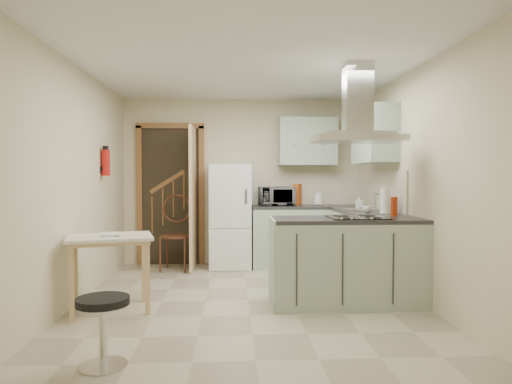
{
  "coord_description": "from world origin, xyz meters",
  "views": [
    {
      "loc": [
        -0.17,
        -4.85,
        1.34
      ],
      "look_at": [
        0.11,
        0.45,
        1.15
      ],
      "focal_mm": 32.0,
      "sensor_mm": 36.0,
      "label": 1
    }
  ],
  "objects": [
    {
      "name": "left_wall",
      "position": [
        -1.8,
        0.0,
        1.25
      ],
      "size": [
        0.0,
        4.2,
        4.2
      ],
      "primitive_type": "plane",
      "rotation": [
        1.57,
        0.0,
        1.57
      ],
      "color": "beige",
      "rests_on": "floor"
    },
    {
      "name": "back_wall",
      "position": [
        0.0,
        2.1,
        1.25
      ],
      "size": [
        3.6,
        0.0,
        3.6
      ],
      "primitive_type": "plane",
      "rotation": [
        1.57,
        0.0,
        0.0
      ],
      "color": "beige",
      "rests_on": "floor"
    },
    {
      "name": "soap_bottle",
      "position": [
        1.54,
        1.22,
        0.98
      ],
      "size": [
        0.09,
        0.09,
        0.17
      ],
      "primitive_type": "imported",
      "rotation": [
        0.0,
        0.0,
        0.18
      ],
      "color": "#BABAC7",
      "rests_on": "counter_right"
    },
    {
      "name": "counter_back",
      "position": [
        0.66,
        1.8,
        0.45
      ],
      "size": [
        1.08,
        0.6,
        0.9
      ],
      "primitive_type": "cube",
      "color": "#9EB2A0",
      "rests_on": "floor"
    },
    {
      "name": "cup",
      "position": [
        1.43,
        0.47,
        0.94
      ],
      "size": [
        0.14,
        0.14,
        0.08
      ],
      "primitive_type": "imported",
      "rotation": [
        0.0,
        0.0,
        0.4
      ],
      "color": "silver",
      "rests_on": "counter_right"
    },
    {
      "name": "cereal_box",
      "position": [
        0.8,
        1.93,
        1.06
      ],
      "size": [
        0.16,
        0.23,
        0.32
      ],
      "primitive_type": "cube",
      "rotation": [
        0.0,
        0.0,
        -0.41
      ],
      "color": "#C75317",
      "rests_on": "counter_back"
    },
    {
      "name": "right_wall",
      "position": [
        1.8,
        0.0,
        1.25
      ],
      "size": [
        0.0,
        4.2,
        4.2
      ],
      "primitive_type": "plane",
      "rotation": [
        1.57,
        0.0,
        -1.57
      ],
      "color": "beige",
      "rests_on": "floor"
    },
    {
      "name": "microwave",
      "position": [
        0.49,
        1.88,
        1.04
      ],
      "size": [
        0.54,
        0.41,
        0.28
      ],
      "primitive_type": "imported",
      "rotation": [
        0.0,
        0.0,
        0.15
      ],
      "color": "black",
      "rests_on": "counter_back"
    },
    {
      "name": "extractor_hood",
      "position": [
        1.12,
        -0.18,
        1.72
      ],
      "size": [
        0.9,
        0.55,
        0.1
      ],
      "primitive_type": "cube",
      "color": "silver",
      "rests_on": "ceiling"
    },
    {
      "name": "sink",
      "position": [
        1.5,
        0.95,
        0.91
      ],
      "size": [
        0.45,
        0.4,
        0.01
      ],
      "primitive_type": "cube",
      "color": "silver",
      "rests_on": "counter_right"
    },
    {
      "name": "doorway",
      "position": [
        -1.1,
        2.07,
        1.05
      ],
      "size": [
        1.1,
        0.12,
        2.1
      ],
      "primitive_type": "cube",
      "color": "brown",
      "rests_on": "floor"
    },
    {
      "name": "red_bottle",
      "position": [
        1.58,
        -0.0,
        1.01
      ],
      "size": [
        0.09,
        0.09,
        0.21
      ],
      "primitive_type": "cylinder",
      "rotation": [
        0.0,
        0.0,
        -0.26
      ],
      "color": "#B8330F",
      "rests_on": "peninsula"
    },
    {
      "name": "paper_towel",
      "position": [
        1.6,
        0.33,
        1.05
      ],
      "size": [
        0.15,
        0.15,
        0.31
      ],
      "primitive_type": "cylinder",
      "rotation": [
        0.0,
        0.0,
        -0.32
      ],
      "color": "white",
      "rests_on": "counter_right"
    },
    {
      "name": "bentwood_chair",
      "position": [
        -0.97,
        1.61,
        0.49
      ],
      "size": [
        0.49,
        0.49,
        0.97
      ],
      "primitive_type": "cube",
      "rotation": [
        0.0,
        0.0,
        -0.14
      ],
      "color": "#4B2719",
      "rests_on": "floor"
    },
    {
      "name": "fridge",
      "position": [
        -0.2,
        1.8,
        0.75
      ],
      "size": [
        0.6,
        0.6,
        1.5
      ],
      "primitive_type": "cube",
      "color": "white",
      "rests_on": "floor"
    },
    {
      "name": "ceiling",
      "position": [
        0.0,
        0.0,
        2.5
      ],
      "size": [
        4.2,
        4.2,
        0.0
      ],
      "primitive_type": "plane",
      "rotation": [
        3.14,
        0.0,
        0.0
      ],
      "color": "silver",
      "rests_on": "back_wall"
    },
    {
      "name": "counter_right",
      "position": [
        1.5,
        1.12,
        0.45
      ],
      "size": [
        0.6,
        1.95,
        0.9
      ],
      "primitive_type": "cube",
      "color": "#9EB2A0",
      "rests_on": "floor"
    },
    {
      "name": "hob",
      "position": [
        1.12,
        -0.18,
        0.91
      ],
      "size": [
        0.58,
        0.5,
        0.01
      ],
      "primitive_type": "cube",
      "color": "black",
      "rests_on": "peninsula"
    },
    {
      "name": "drop_leaf_table",
      "position": [
        -1.37,
        -0.31,
        0.37
      ],
      "size": [
        0.93,
        0.78,
        0.75
      ],
      "primitive_type": "cube",
      "rotation": [
        0.0,
        0.0,
        0.26
      ],
      "color": "tan",
      "rests_on": "floor"
    },
    {
      "name": "wall_cabinet_right",
      "position": [
        1.62,
        0.85,
        1.85
      ],
      "size": [
        0.35,
        0.9,
        0.7
      ],
      "primitive_type": "cube",
      "color": "#9EB2A0",
      "rests_on": "right_wall"
    },
    {
      "name": "peninsula",
      "position": [
        1.02,
        -0.18,
        0.45
      ],
      "size": [
        1.55,
        0.65,
        0.9
      ],
      "primitive_type": "cube",
      "color": "#9EB2A0",
      "rests_on": "floor"
    },
    {
      "name": "floor",
      "position": [
        0.0,
        0.0,
        0.0
      ],
      "size": [
        4.2,
        4.2,
        0.0
      ],
      "primitive_type": "plane",
      "color": "#B4A98C",
      "rests_on": "ground"
    },
    {
      "name": "stool",
      "position": [
        -1.07,
        -1.65,
        0.25
      ],
      "size": [
        0.37,
        0.37,
        0.49
      ],
      "primitive_type": "cylinder",
      "rotation": [
        0.0,
        0.0,
        -0.01
      ],
      "color": "black",
      "rests_on": "floor"
    },
    {
      "name": "fire_extinguisher",
      "position": [
        -1.74,
        0.9,
        1.5
      ],
      "size": [
        0.1,
        0.1,
        0.32
      ],
      "primitive_type": "cylinder",
      "color": "#B2140F",
      "rests_on": "left_wall"
    },
    {
      "name": "wall_cabinet_back",
      "position": [
        0.95,
        1.93,
        1.85
      ],
      "size": [
        0.85,
        0.35,
        0.7
      ],
      "primitive_type": "cube",
      "color": "#9EB2A0",
      "rests_on": "back_wall"
    },
    {
      "name": "splashback",
      "position": [
        0.96,
        2.09,
        1.15
      ],
      "size": [
        1.68,
        0.02,
        0.5
      ],
      "primitive_type": "cube",
      "color": "beige",
      "rests_on": "counter_back"
    },
    {
      "name": "kettle",
      "position": [
        1.1,
        1.81,
        1.0
      ],
      "size": [
        0.14,
        0.14,
        0.2
      ],
      "primitive_type": "cylinder",
      "rotation": [
        0.0,
        0.0,
        -0.07
      ],
      "color": "white",
      "rests_on": "counter_back"
    },
    {
      "name": "book",
      "position": [
        -1.46,
        -0.3,
        0.81
      ],
      "size": [
        0.24,
        0.29,
        0.11
      ],
      "primitive_type": "imported",
      "rotation": [
        0.0,
        0.0,
        0.23
      ],
      "color": "#A13544",
      "rests_on": "drop_leaf_table"
    }
  ]
}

